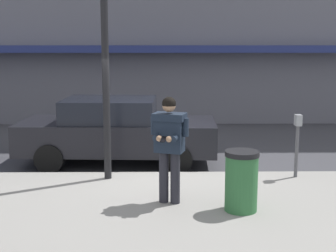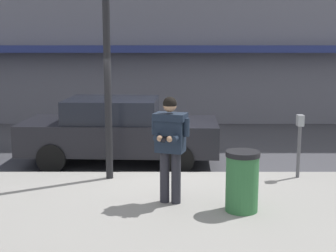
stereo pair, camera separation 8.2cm
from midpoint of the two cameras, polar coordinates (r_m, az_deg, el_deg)
ground_plane at (r=10.07m, az=-1.24°, el=-6.07°), size 80.00×80.00×0.00m
sidewalk at (r=7.40m, az=6.49°, el=-11.64°), size 32.00×5.30×0.14m
curb_paint_line at (r=10.15m, az=4.44°, el=-5.94°), size 28.00×0.12×0.01m
parked_sedan_mid at (r=10.95m, az=-6.53°, el=-0.55°), size 4.57×2.08×1.54m
man_texting_on_phone at (r=7.72m, az=-0.14°, el=-1.51°), size 0.62×0.64×1.81m
street_lamp_post at (r=9.09m, az=-8.01°, el=12.13°), size 0.36×0.36×4.88m
parking_meter at (r=9.62m, az=15.25°, el=-1.25°), size 0.12×0.18×1.27m
trash_bin at (r=7.60m, az=8.62°, el=-6.62°), size 0.55×0.55×0.98m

